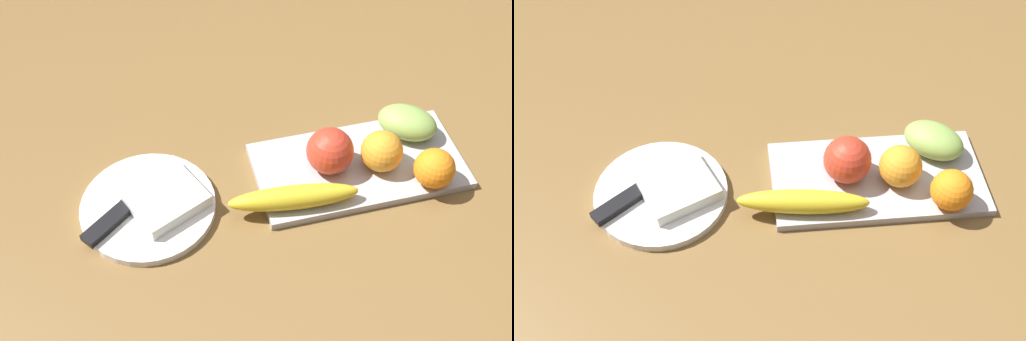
% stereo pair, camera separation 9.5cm
% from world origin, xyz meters
% --- Properties ---
extents(ground_plane, '(2.40, 2.40, 0.00)m').
position_xyz_m(ground_plane, '(0.00, 0.00, 0.00)').
color(ground_plane, brown).
extents(fruit_tray, '(0.33, 0.16, 0.01)m').
position_xyz_m(fruit_tray, '(-0.04, 0.01, 0.01)').
color(fruit_tray, '#B5B4BD').
rests_on(fruit_tray, ground_plane).
extents(apple, '(0.07, 0.07, 0.07)m').
position_xyz_m(apple, '(-0.08, 0.02, 0.05)').
color(apple, red).
rests_on(apple, fruit_tray).
extents(banana, '(0.20, 0.06, 0.04)m').
position_xyz_m(banana, '(-0.16, -0.04, 0.03)').
color(banana, yellow).
rests_on(banana, fruit_tray).
extents(orange_near_apple, '(0.06, 0.06, 0.06)m').
position_xyz_m(orange_near_apple, '(-0.01, -0.00, 0.05)').
color(orange_near_apple, orange).
rests_on(orange_near_apple, fruit_tray).
extents(orange_near_banana, '(0.06, 0.06, 0.06)m').
position_xyz_m(orange_near_banana, '(0.06, -0.05, 0.04)').
color(orange_near_banana, orange).
rests_on(orange_near_banana, fruit_tray).
extents(grape_bunch, '(0.12, 0.11, 0.05)m').
position_xyz_m(grape_bunch, '(0.06, 0.06, 0.04)').
color(grape_bunch, '#8EB554').
rests_on(grape_bunch, fruit_tray).
extents(dinner_plate, '(0.20, 0.20, 0.01)m').
position_xyz_m(dinner_plate, '(-0.37, 0.01, 0.01)').
color(dinner_plate, white).
rests_on(dinner_plate, ground_plane).
extents(folded_napkin, '(0.14, 0.14, 0.02)m').
position_xyz_m(folded_napkin, '(-0.34, 0.01, 0.02)').
color(folded_napkin, white).
rests_on(folded_napkin, dinner_plate).
extents(knife, '(0.16, 0.13, 0.01)m').
position_xyz_m(knife, '(-0.42, -0.00, 0.02)').
color(knife, silver).
rests_on(knife, dinner_plate).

